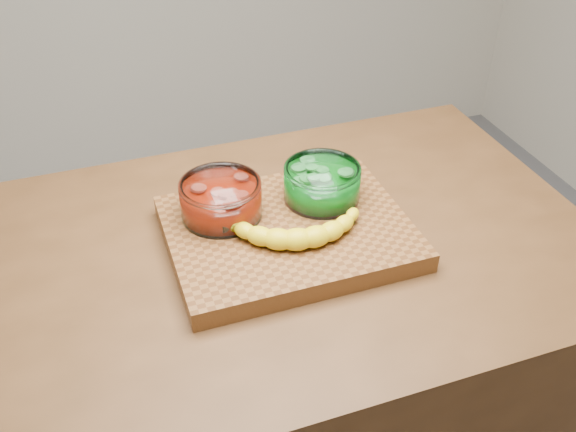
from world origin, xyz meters
name	(u,v)px	position (x,y,z in m)	size (l,w,h in m)	color
counter	(288,390)	(0.00, 0.00, 0.45)	(1.20, 0.80, 0.90)	#513118
cutting_board	(288,233)	(0.00, 0.00, 0.92)	(0.45, 0.35, 0.04)	brown
bowl_red	(221,200)	(-0.11, 0.07, 0.98)	(0.15, 0.15, 0.07)	white
bowl_green	(322,183)	(0.09, 0.06, 0.97)	(0.15, 0.15, 0.07)	white
banana	(296,225)	(0.01, -0.03, 0.96)	(0.28, 0.15, 0.04)	yellow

